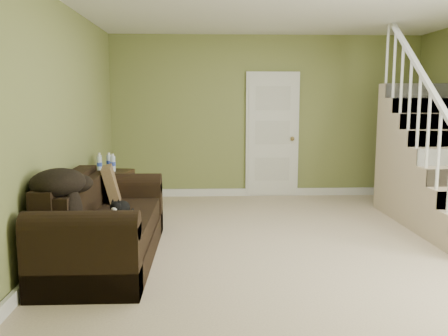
{
  "coord_description": "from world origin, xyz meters",
  "views": [
    {
      "loc": [
        -0.99,
        -4.96,
        1.58
      ],
      "look_at": [
        -0.79,
        0.1,
        0.85
      ],
      "focal_mm": 38.0,
      "sensor_mm": 36.0,
      "label": 1
    }
  ],
  "objects": [
    {
      "name": "floor",
      "position": [
        0.0,
        0.0,
        0.0
      ],
      "size": [
        5.0,
        5.5,
        0.01
      ],
      "primitive_type": "cube",
      "color": "tan",
      "rests_on": "ground"
    },
    {
      "name": "wall_back",
      "position": [
        0.0,
        2.75,
        1.3
      ],
      "size": [
        5.0,
        0.04,
        2.6
      ],
      "primitive_type": "cube",
      "color": "olive",
      "rests_on": "floor"
    },
    {
      "name": "wall_front",
      "position": [
        0.0,
        -2.75,
        1.3
      ],
      "size": [
        5.0,
        0.04,
        2.6
      ],
      "primitive_type": "cube",
      "color": "olive",
      "rests_on": "floor"
    },
    {
      "name": "wall_left",
      "position": [
        -2.5,
        0.0,
        1.3
      ],
      "size": [
        0.04,
        5.5,
        2.6
      ],
      "primitive_type": "cube",
      "color": "olive",
      "rests_on": "floor"
    },
    {
      "name": "baseboard_back",
      "position": [
        0.0,
        2.72,
        0.06
      ],
      "size": [
        5.0,
        0.04,
        0.12
      ],
      "primitive_type": "cube",
      "color": "white",
      "rests_on": "floor"
    },
    {
      "name": "baseboard_left",
      "position": [
        -2.47,
        0.0,
        0.06
      ],
      "size": [
        0.04,
        5.5,
        0.12
      ],
      "primitive_type": "cube",
      "color": "white",
      "rests_on": "floor"
    },
    {
      "name": "door",
      "position": [
        0.1,
        2.71,
        1.01
      ],
      "size": [
        0.86,
        0.12,
        2.02
      ],
      "color": "white",
      "rests_on": "floor"
    },
    {
      "name": "staircase",
      "position": [
        1.99,
        0.97,
        0.64
      ],
      "size": [
        1.0,
        2.51,
        2.82
      ],
      "color": "tan",
      "rests_on": "floor"
    },
    {
      "name": "sofa",
      "position": [
        -2.02,
        -0.37,
        0.32
      ],
      "size": [
        0.92,
        2.12,
        0.84
      ],
      "color": "black",
      "rests_on": "floor"
    },
    {
      "name": "side_table",
      "position": [
        -2.27,
        1.19,
        0.34
      ],
      "size": [
        0.64,
        0.64,
        0.88
      ],
      "rotation": [
        0.0,
        0.0,
        -0.19
      ],
      "color": "black",
      "rests_on": "floor"
    },
    {
      "name": "cat",
      "position": [
        -1.81,
        -0.44,
        0.53
      ],
      "size": [
        0.2,
        0.43,
        0.21
      ],
      "rotation": [
        0.0,
        0.0,
        -0.16
      ],
      "color": "black",
      "rests_on": "sofa"
    },
    {
      "name": "banana",
      "position": [
        -1.73,
        -0.66,
        0.48
      ],
      "size": [
        0.09,
        0.2,
        0.05
      ],
      "primitive_type": "ellipsoid",
      "rotation": [
        0.0,
        0.0,
        0.17
      ],
      "color": "yellow",
      "rests_on": "sofa"
    },
    {
      "name": "throw_pillow",
      "position": [
        -2.04,
        0.29,
        0.64
      ],
      "size": [
        0.26,
        0.44,
        0.43
      ],
      "primitive_type": "cube",
      "rotation": [
        0.0,
        -0.24,
        0.15
      ],
      "color": "#49341D",
      "rests_on": "sofa"
    },
    {
      "name": "throw_blanket",
      "position": [
        -2.27,
        -0.87,
        0.87
      ],
      "size": [
        0.56,
        0.67,
        0.25
      ],
      "primitive_type": "ellipsoid",
      "rotation": [
        0.0,
        0.0,
        -0.19
      ],
      "color": "black",
      "rests_on": "sofa"
    }
  ]
}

